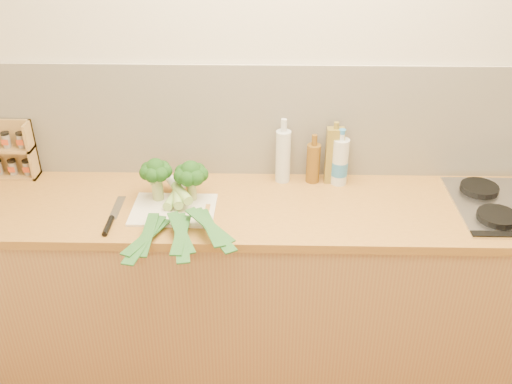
# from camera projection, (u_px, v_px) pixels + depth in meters

# --- Properties ---
(room_shell) EXTENTS (3.50, 3.50, 3.50)m
(room_shell) POSITION_uv_depth(u_px,v_px,m) (289.00, 122.00, 2.63)
(room_shell) COLOR beige
(room_shell) RESTS_ON ground
(counter) EXTENTS (3.20, 0.62, 0.90)m
(counter) POSITION_uv_depth(u_px,v_px,m) (286.00, 284.00, 2.74)
(counter) COLOR #B08749
(counter) RESTS_ON ground
(chopping_board) EXTENTS (0.36, 0.27, 0.01)m
(chopping_board) POSITION_uv_depth(u_px,v_px,m) (174.00, 210.00, 2.47)
(chopping_board) COLOR silver
(chopping_board) RESTS_ON counter
(broccoli_left) EXTENTS (0.14, 0.14, 0.20)m
(broccoli_left) POSITION_uv_depth(u_px,v_px,m) (156.00, 172.00, 2.47)
(broccoli_left) COLOR #97A661
(broccoli_left) RESTS_ON chopping_board
(broccoli_right) EXTENTS (0.15, 0.15, 0.19)m
(broccoli_right) POSITION_uv_depth(u_px,v_px,m) (191.00, 174.00, 2.47)
(broccoli_right) COLOR #97A661
(broccoli_right) RESTS_ON chopping_board
(leek_front) EXTENTS (0.20, 0.68, 0.04)m
(leek_front) POSITION_uv_depth(u_px,v_px,m) (167.00, 207.00, 2.44)
(leek_front) COLOR white
(leek_front) RESTS_ON chopping_board
(leek_mid) EXTENTS (0.17, 0.64, 0.04)m
(leek_mid) POSITION_uv_depth(u_px,v_px,m) (179.00, 207.00, 2.40)
(leek_mid) COLOR white
(leek_mid) RESTS_ON chopping_board
(leek_back) EXTENTS (0.38, 0.62, 0.04)m
(leek_back) POSITION_uv_depth(u_px,v_px,m) (189.00, 201.00, 2.41)
(leek_back) COLOR white
(leek_back) RESTS_ON chopping_board
(chefs_knife) EXTENTS (0.04, 0.32, 0.02)m
(chefs_knife) POSITION_uv_depth(u_px,v_px,m) (111.00, 221.00, 2.38)
(chefs_knife) COLOR silver
(chefs_knife) RESTS_ON counter
(spice_rack) EXTENTS (0.23, 0.09, 0.28)m
(spice_rack) POSITION_uv_depth(u_px,v_px,m) (11.00, 153.00, 2.69)
(spice_rack) COLOR #AE854A
(spice_rack) RESTS_ON counter
(oil_tin) EXTENTS (0.08, 0.05, 0.30)m
(oil_tin) POSITION_uv_depth(u_px,v_px,m) (334.00, 155.00, 2.63)
(oil_tin) COLOR olive
(oil_tin) RESTS_ON counter
(glass_bottle) EXTENTS (0.07, 0.07, 0.31)m
(glass_bottle) POSITION_uv_depth(u_px,v_px,m) (283.00, 155.00, 2.64)
(glass_bottle) COLOR silver
(glass_bottle) RESTS_ON counter
(amber_bottle) EXTENTS (0.06, 0.06, 0.24)m
(amber_bottle) POSITION_uv_depth(u_px,v_px,m) (313.00, 162.00, 2.65)
(amber_bottle) COLOR brown
(amber_bottle) RESTS_ON counter
(water_bottle) EXTENTS (0.08, 0.08, 0.25)m
(water_bottle) POSITION_uv_depth(u_px,v_px,m) (340.00, 163.00, 2.63)
(water_bottle) COLOR silver
(water_bottle) RESTS_ON counter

